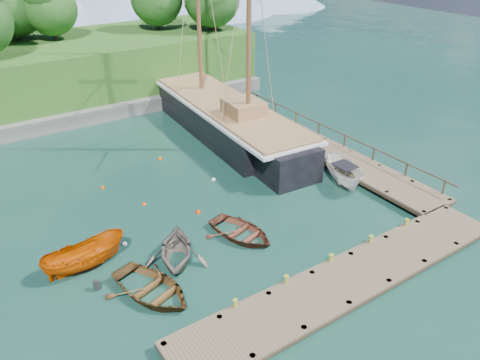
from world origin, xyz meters
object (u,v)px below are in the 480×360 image
object	(u,v)px
cabin_boat_white	(343,183)
rowboat_0	(152,295)
rowboat_2	(241,237)
schooner	(223,120)
rowboat_1	(177,262)
motorboat_orange	(87,268)

from	to	relation	value
cabin_boat_white	rowboat_0	bearing A→B (deg)	-147.43
rowboat_2	schooner	world-z (taller)	schooner
rowboat_1	rowboat_2	world-z (taller)	rowboat_1
motorboat_orange	rowboat_1	bearing A→B (deg)	-120.49
rowboat_1	motorboat_orange	size ratio (longest dim) A/B	0.90
schooner	motorboat_orange	bearing A→B (deg)	-139.71
rowboat_0	rowboat_1	world-z (taller)	rowboat_1
rowboat_2	rowboat_0	bearing A→B (deg)	178.84
rowboat_1	motorboat_orange	xyz separation A→B (m)	(-4.24, 2.26, 0.00)
rowboat_0	cabin_boat_white	distance (m)	16.33
rowboat_1	motorboat_orange	bearing A→B (deg)	-178.60
schooner	rowboat_0	bearing A→B (deg)	-127.70
rowboat_0	cabin_boat_white	bearing A→B (deg)	-7.38
rowboat_0	rowboat_1	size ratio (longest dim) A/B	1.17
cabin_boat_white	rowboat_1	bearing A→B (deg)	-152.23
rowboat_0	schooner	size ratio (longest dim) A/B	0.16
rowboat_0	cabin_boat_white	size ratio (longest dim) A/B	1.00
schooner	rowboat_2	bearing A→B (deg)	-114.15
rowboat_0	schooner	xyz separation A→B (m)	(13.88, 15.52, 1.21)
rowboat_1	cabin_boat_white	world-z (taller)	rowboat_1
rowboat_0	motorboat_orange	bearing A→B (deg)	100.20
rowboat_0	rowboat_2	bearing A→B (deg)	-3.74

